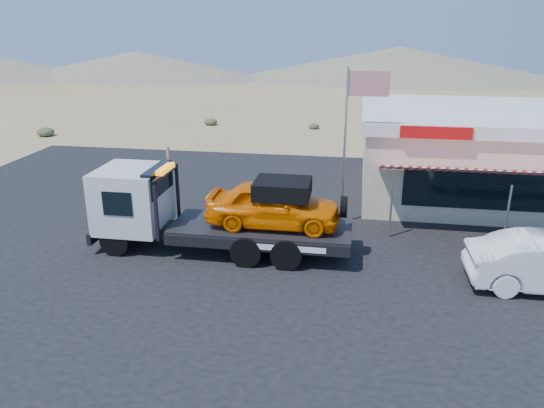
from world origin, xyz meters
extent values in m
plane|color=#8F7B51|center=(0.00, 0.00, 0.00)|extent=(120.00, 120.00, 0.00)
cube|color=black|center=(2.00, 3.00, 0.01)|extent=(32.00, 24.00, 0.02)
cylinder|color=black|center=(-2.74, 0.17, 0.53)|extent=(1.01, 0.30, 1.01)
cylinder|color=black|center=(-2.74, 2.19, 0.53)|extent=(1.01, 0.30, 1.01)
cylinder|color=black|center=(1.81, 0.17, 0.53)|extent=(1.01, 0.56, 1.01)
cylinder|color=black|center=(1.81, 2.19, 0.53)|extent=(1.01, 0.56, 1.01)
cylinder|color=black|center=(3.13, 0.17, 0.53)|extent=(1.01, 0.56, 1.01)
cylinder|color=black|center=(3.13, 2.19, 0.53)|extent=(1.01, 0.56, 1.01)
cube|color=black|center=(1.00, 1.18, 0.68)|extent=(8.30, 1.01, 0.30)
cube|color=silver|center=(-2.44, 1.18, 1.74)|extent=(2.23, 2.38, 2.13)
cube|color=black|center=(-1.48, 1.18, 2.45)|extent=(0.35, 2.02, 0.91)
cube|color=black|center=(-1.17, 1.18, 1.69)|extent=(0.10, 2.23, 2.02)
cube|color=orange|center=(-1.17, 1.18, 2.85)|extent=(0.25, 1.21, 0.15)
cube|color=black|center=(2.11, 1.18, 0.96)|extent=(6.07, 2.33, 0.15)
imported|color=#F76D00|center=(2.52, 1.18, 1.79)|extent=(4.46, 1.79, 1.52)
cube|color=black|center=(2.82, 1.18, 2.37)|extent=(1.82, 1.52, 0.56)
cube|color=#BEAD90|center=(10.50, 9.00, 1.72)|extent=(10.00, 8.00, 3.40)
cube|color=white|center=(10.50, 9.00, 3.67)|extent=(10.40, 8.40, 0.50)
cube|color=red|center=(8.00, 4.74, 3.67)|extent=(2.60, 0.12, 0.45)
cube|color=black|center=(10.50, 4.98, 1.52)|extent=(7.00, 0.06, 1.60)
cube|color=red|center=(10.50, 4.10, 2.47)|extent=(9.00, 1.73, 0.61)
cylinder|color=#99999E|center=(6.50, 3.30, 1.12)|extent=(0.08, 0.08, 2.20)
cylinder|color=#99999E|center=(10.50, 3.30, 1.12)|extent=(0.08, 0.08, 2.20)
cylinder|color=#99999E|center=(4.70, 4.50, 3.02)|extent=(0.10, 0.10, 6.00)
cube|color=#B20C14|center=(5.45, 4.50, 5.42)|extent=(1.50, 0.02, 0.90)
ellipsoid|color=#374626|center=(-16.02, 17.62, 0.31)|extent=(1.15, 1.15, 0.62)
ellipsoid|color=#374626|center=(-5.94, 23.36, 0.27)|extent=(0.99, 0.99, 0.53)
ellipsoid|color=#374626|center=(1.92, 23.17, 0.21)|extent=(0.80, 0.80, 0.43)
cone|color=#726B59|center=(-25.00, 55.00, 1.75)|extent=(36.00, 36.00, 3.50)
cone|color=#726B59|center=(10.00, 58.00, 2.10)|extent=(44.00, 44.00, 4.20)
camera|label=1|loc=(5.21, -15.22, 7.65)|focal=35.00mm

